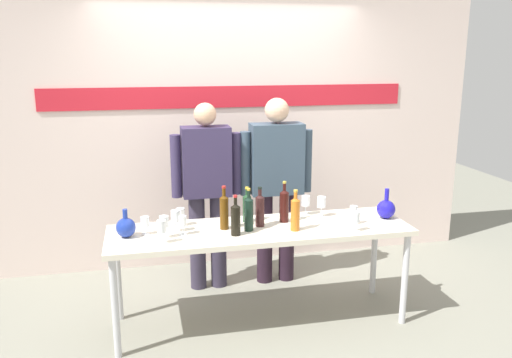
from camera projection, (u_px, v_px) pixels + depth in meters
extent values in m
plane|color=gray|center=(260.00, 320.00, 4.10)|extent=(10.00, 10.00, 0.00)
cube|color=beige|center=(229.00, 111.00, 5.01)|extent=(4.94, 0.10, 3.00)
cube|color=red|center=(230.00, 97.00, 4.92)|extent=(3.45, 0.01, 0.20)
cube|color=beige|center=(260.00, 230.00, 3.92)|extent=(2.26, 0.64, 0.04)
cylinder|color=silver|center=(115.00, 308.00, 3.53)|extent=(0.05, 0.05, 0.73)
cylinder|color=silver|center=(405.00, 279.00, 3.99)|extent=(0.05, 0.05, 0.73)
cylinder|color=silver|center=(118.00, 276.00, 4.04)|extent=(0.05, 0.05, 0.73)
cylinder|color=silver|center=(374.00, 253.00, 4.50)|extent=(0.05, 0.05, 0.73)
sphere|color=#1D3497|center=(126.00, 228.00, 3.71)|extent=(0.14, 0.14, 0.14)
cylinder|color=#1D3497|center=(125.00, 214.00, 3.69)|extent=(0.03, 0.03, 0.08)
sphere|color=#1E19AD|center=(386.00, 209.00, 4.13)|extent=(0.15, 0.15, 0.15)
cylinder|color=#1E19AD|center=(387.00, 195.00, 4.11)|extent=(0.03, 0.03, 0.10)
cylinder|color=#322C3E|center=(198.00, 242.00, 4.59)|extent=(0.14, 0.14, 0.85)
cylinder|color=#322C3E|center=(218.00, 241.00, 4.63)|extent=(0.14, 0.14, 0.85)
cube|color=#332A4B|center=(206.00, 162.00, 4.44)|extent=(0.41, 0.22, 0.60)
cylinder|color=#332A4B|center=(176.00, 166.00, 4.39)|extent=(0.09, 0.09, 0.54)
cylinder|color=#332A4B|center=(236.00, 164.00, 4.50)|extent=(0.09, 0.09, 0.54)
sphere|color=#D8A882|center=(205.00, 114.00, 4.35)|extent=(0.19, 0.19, 0.19)
cylinder|color=black|center=(265.00, 238.00, 4.72)|extent=(0.14, 0.14, 0.83)
cylinder|color=black|center=(287.00, 236.00, 4.77)|extent=(0.14, 0.14, 0.83)
cube|color=#374959|center=(276.00, 159.00, 4.57)|extent=(0.46, 0.22, 0.62)
cylinder|color=#374959|center=(245.00, 164.00, 4.52)|extent=(0.09, 0.09, 0.56)
cylinder|color=#374959|center=(307.00, 161.00, 4.64)|extent=(0.09, 0.09, 0.56)
sphere|color=#E2B390|center=(277.00, 110.00, 4.47)|extent=(0.21, 0.21, 0.21)
cylinder|color=black|center=(249.00, 215.00, 3.83)|extent=(0.07, 0.07, 0.23)
cone|color=black|center=(249.00, 199.00, 3.80)|extent=(0.07, 0.07, 0.03)
cylinder|color=black|center=(249.00, 195.00, 3.80)|extent=(0.02, 0.02, 0.07)
cylinder|color=gold|center=(249.00, 189.00, 3.79)|extent=(0.03, 0.03, 0.02)
cylinder|color=black|center=(236.00, 221.00, 3.74)|extent=(0.07, 0.07, 0.21)
cone|color=black|center=(235.00, 205.00, 3.71)|extent=(0.07, 0.07, 0.03)
cylinder|color=black|center=(235.00, 202.00, 3.71)|extent=(0.02, 0.02, 0.07)
cylinder|color=#B22122|center=(235.00, 196.00, 3.70)|extent=(0.03, 0.03, 0.02)
cylinder|color=#1A3C21|center=(247.00, 209.00, 4.04)|extent=(0.07, 0.07, 0.20)
cone|color=#1A3C21|center=(247.00, 195.00, 4.01)|extent=(0.07, 0.07, 0.03)
cylinder|color=#1A3C21|center=(247.00, 193.00, 4.01)|extent=(0.02, 0.02, 0.06)
cylinder|color=gold|center=(247.00, 188.00, 4.00)|extent=(0.03, 0.03, 0.02)
cylinder|color=#51300A|center=(224.00, 213.00, 3.87)|extent=(0.07, 0.07, 0.24)
cone|color=#51300A|center=(224.00, 196.00, 3.84)|extent=(0.07, 0.07, 0.03)
cylinder|color=#51300A|center=(224.00, 193.00, 3.83)|extent=(0.03, 0.03, 0.07)
cylinder|color=#AA251F|center=(224.00, 187.00, 3.82)|extent=(0.03, 0.03, 0.02)
cylinder|color=#331819|center=(260.00, 212.00, 3.93)|extent=(0.07, 0.07, 0.23)
cone|color=#331819|center=(260.00, 196.00, 3.90)|extent=(0.07, 0.07, 0.03)
cylinder|color=#331819|center=(260.00, 193.00, 3.90)|extent=(0.03, 0.03, 0.07)
cylinder|color=black|center=(260.00, 188.00, 3.89)|extent=(0.03, 0.03, 0.02)
cylinder|color=#C7691E|center=(295.00, 216.00, 3.84)|extent=(0.07, 0.07, 0.23)
cone|color=#C7691E|center=(296.00, 199.00, 3.81)|extent=(0.07, 0.07, 0.03)
cylinder|color=#C7691E|center=(296.00, 196.00, 3.80)|extent=(0.03, 0.03, 0.07)
cylinder|color=gold|center=(296.00, 191.00, 3.79)|extent=(0.03, 0.03, 0.02)
cylinder|color=#33100E|center=(284.00, 207.00, 4.04)|extent=(0.07, 0.07, 0.23)
cone|color=#33100E|center=(284.00, 191.00, 4.01)|extent=(0.07, 0.07, 0.03)
cylinder|color=#33100E|center=(284.00, 188.00, 4.00)|extent=(0.02, 0.02, 0.08)
cylinder|color=gold|center=(285.00, 182.00, 3.99)|extent=(0.03, 0.03, 0.02)
cylinder|color=white|center=(146.00, 234.00, 3.78)|extent=(0.06, 0.06, 0.00)
cylinder|color=white|center=(145.00, 230.00, 3.77)|extent=(0.01, 0.01, 0.06)
cylinder|color=white|center=(145.00, 221.00, 3.76)|extent=(0.06, 0.06, 0.07)
cylinder|color=white|center=(176.00, 231.00, 3.84)|extent=(0.06, 0.06, 0.00)
cylinder|color=white|center=(176.00, 226.00, 3.83)|extent=(0.01, 0.01, 0.08)
cylinder|color=white|center=(175.00, 216.00, 3.81)|extent=(0.07, 0.07, 0.08)
cylinder|color=white|center=(162.00, 243.00, 3.61)|extent=(0.06, 0.06, 0.00)
cylinder|color=white|center=(162.00, 237.00, 3.60)|extent=(0.01, 0.01, 0.08)
cylinder|color=white|center=(161.00, 226.00, 3.58)|extent=(0.06, 0.06, 0.09)
cylinder|color=white|center=(181.00, 225.00, 3.97)|extent=(0.06, 0.06, 0.00)
cylinder|color=white|center=(181.00, 221.00, 3.96)|extent=(0.01, 0.01, 0.06)
cylinder|color=white|center=(180.00, 213.00, 3.95)|extent=(0.06, 0.06, 0.07)
cylinder|color=white|center=(165.00, 238.00, 3.71)|extent=(0.06, 0.06, 0.00)
cylinder|color=white|center=(164.00, 232.00, 3.70)|extent=(0.01, 0.01, 0.08)
cylinder|color=white|center=(164.00, 222.00, 3.68)|extent=(0.07, 0.07, 0.08)
cylinder|color=white|center=(183.00, 235.00, 3.77)|extent=(0.06, 0.06, 0.00)
cylinder|color=white|center=(183.00, 230.00, 3.76)|extent=(0.01, 0.01, 0.06)
cylinder|color=white|center=(183.00, 221.00, 3.75)|extent=(0.06, 0.06, 0.07)
cylinder|color=white|center=(355.00, 231.00, 3.85)|extent=(0.06, 0.06, 0.00)
cylinder|color=white|center=(356.00, 226.00, 3.84)|extent=(0.01, 0.01, 0.07)
cylinder|color=white|center=(356.00, 217.00, 3.83)|extent=(0.06, 0.06, 0.08)
cylinder|color=white|center=(305.00, 214.00, 4.24)|extent=(0.06, 0.06, 0.00)
cylinder|color=white|center=(306.00, 210.00, 4.23)|extent=(0.01, 0.01, 0.07)
cylinder|color=white|center=(306.00, 201.00, 4.21)|extent=(0.07, 0.07, 0.08)
cylinder|color=white|center=(321.00, 216.00, 4.19)|extent=(0.06, 0.06, 0.00)
cylinder|color=white|center=(321.00, 212.00, 4.18)|extent=(0.01, 0.01, 0.08)
cylinder|color=white|center=(321.00, 202.00, 4.16)|extent=(0.07, 0.07, 0.09)
cylinder|color=white|center=(353.00, 224.00, 4.01)|extent=(0.06, 0.06, 0.00)
cylinder|color=white|center=(353.00, 219.00, 4.00)|extent=(0.01, 0.01, 0.07)
cylinder|color=white|center=(354.00, 210.00, 3.98)|extent=(0.06, 0.06, 0.07)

